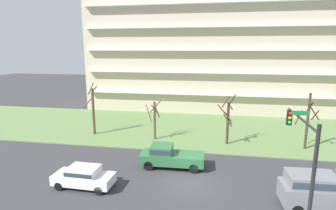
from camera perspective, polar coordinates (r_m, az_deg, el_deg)
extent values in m
plane|color=#38383A|center=(21.42, 4.32, -16.07)|extent=(160.00, 160.00, 0.00)
cube|color=#66844C|center=(34.37, 6.65, -5.10)|extent=(80.00, 16.00, 0.08)
cube|color=beige|center=(46.13, 7.95, 11.54)|extent=(38.16, 10.51, 19.71)
cube|color=white|center=(40.99, 7.39, 2.30)|extent=(36.64, 0.90, 0.24)
cube|color=white|center=(40.58, 7.51, 6.88)|extent=(36.64, 0.90, 0.24)
cube|color=white|center=(40.44, 7.64, 11.52)|extent=(36.64, 0.90, 0.24)
cube|color=white|center=(40.56, 7.77, 16.16)|extent=(36.64, 0.90, 0.24)
cube|color=white|center=(40.94, 7.91, 20.75)|extent=(36.64, 0.90, 0.24)
cylinder|color=brown|center=(32.67, -15.55, -1.39)|extent=(0.31, 0.31, 5.56)
cylinder|color=brown|center=(33.01, -16.46, 0.72)|extent=(0.80, 1.45, 1.29)
cylinder|color=brown|center=(32.52, -16.07, 3.30)|extent=(0.66, 0.73, 1.40)
cylinder|color=brown|center=(32.42, -15.32, 3.30)|extent=(0.81, 0.47, 0.78)
cylinder|color=brown|center=(29.94, -2.86, -3.37)|extent=(0.26, 0.26, 4.33)
cylinder|color=brown|center=(29.42, -4.11, -1.75)|extent=(1.02, 1.24, 1.71)
cylinder|color=brown|center=(29.42, -2.33, -1.40)|extent=(0.52, 0.81, 1.52)
cylinder|color=brown|center=(30.20, -2.69, -0.33)|extent=(1.38, 0.20, 1.55)
cylinder|color=brown|center=(29.32, -2.92, -0.87)|extent=(0.69, 0.23, 0.90)
cylinder|color=#423023|center=(29.03, 12.54, -3.93)|extent=(0.27, 0.27, 4.52)
cylinder|color=#423023|center=(28.02, 11.88, -1.61)|extent=(1.50, 0.96, 1.55)
cylinder|color=#423023|center=(28.48, 12.52, -3.17)|extent=(0.98, 0.23, 1.37)
cylinder|color=#423023|center=(28.50, 12.70, -2.74)|extent=(0.84, 0.20, 1.35)
cylinder|color=#423023|center=(28.87, 12.16, 0.70)|extent=(0.92, 0.71, 1.24)
cylinder|color=#423023|center=(28.28, 12.96, -0.17)|extent=(0.72, 0.36, 0.91)
cylinder|color=#423023|center=(28.79, 13.45, 0.99)|extent=(0.76, 0.88, 1.47)
cylinder|color=#423023|center=(30.17, 27.46, -3.18)|extent=(0.25, 0.25, 5.78)
cylinder|color=#423023|center=(30.35, 25.97, -2.33)|extent=(1.13, 1.53, 1.27)
cylinder|color=#423023|center=(30.21, 27.72, -0.59)|extent=(0.76, 0.36, 1.33)
cylinder|color=#423023|center=(29.41, 28.52, -1.30)|extent=(1.38, 0.66, 1.74)
cylinder|color=#423023|center=(30.28, 28.72, -1.92)|extent=(0.25, 1.39, 1.34)
cube|color=white|center=(21.37, -17.42, -14.67)|extent=(4.45, 1.91, 0.70)
cube|color=white|center=(21.10, -17.52, -13.15)|extent=(2.24, 1.71, 0.55)
cube|color=#2D3847|center=(21.10, -17.52, -13.15)|extent=(2.20, 1.75, 0.30)
cylinder|color=black|center=(21.51, -12.58, -15.25)|extent=(0.65, 0.24, 0.64)
cylinder|color=black|center=(20.25, -14.46, -17.16)|extent=(0.65, 0.24, 0.64)
cylinder|color=black|center=(22.85, -19.88, -14.01)|extent=(0.65, 0.24, 0.64)
cylinder|color=black|center=(21.67, -22.10, -15.66)|extent=(0.65, 0.24, 0.64)
cube|color=slate|center=(20.37, 30.17, -16.19)|extent=(5.29, 2.24, 1.25)
cube|color=slate|center=(19.95, 30.47, -13.63)|extent=(4.68, 2.06, 0.75)
cube|color=#2D3847|center=(19.95, 30.47, -13.63)|extent=(4.59, 2.09, 0.41)
cylinder|color=black|center=(20.77, 24.17, -16.97)|extent=(0.73, 0.25, 0.72)
cylinder|color=black|center=(19.31, 25.76, -19.44)|extent=(0.73, 0.25, 0.72)
cube|color=#2D6B3D|center=(23.49, 0.90, -11.19)|extent=(5.46, 2.16, 0.85)
cube|color=#2D6B3D|center=(23.32, -1.32, -9.31)|extent=(1.85, 1.89, 0.70)
cube|color=#2D3847|center=(23.32, -1.32, -9.31)|extent=(1.82, 1.93, 0.38)
cylinder|color=black|center=(23.15, -4.16, -12.72)|extent=(0.81, 0.24, 0.80)
cylinder|color=black|center=(24.75, -3.26, -11.04)|extent=(0.81, 0.24, 0.80)
cylinder|color=black|center=(22.71, 5.46, -13.26)|extent=(0.81, 0.24, 0.80)
cylinder|color=black|center=(24.33, 5.68, -11.49)|extent=(0.81, 0.24, 0.80)
cylinder|color=black|center=(14.66, 28.08, -16.52)|extent=(0.18, 0.18, 6.79)
cylinder|color=black|center=(15.87, 26.39, -2.64)|extent=(0.12, 5.01, 0.12)
cube|color=black|center=(18.05, 24.33, -2.46)|extent=(0.28, 0.28, 0.90)
sphere|color=red|center=(17.84, 24.52, -1.64)|extent=(0.20, 0.20, 0.20)
sphere|color=#F2A519|center=(17.90, 24.45, -2.51)|extent=(0.20, 0.20, 0.20)
sphere|color=green|center=(17.97, 24.37, -3.38)|extent=(0.20, 0.20, 0.20)
cube|color=#197238|center=(16.05, 26.23, -1.56)|extent=(0.90, 0.04, 0.24)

